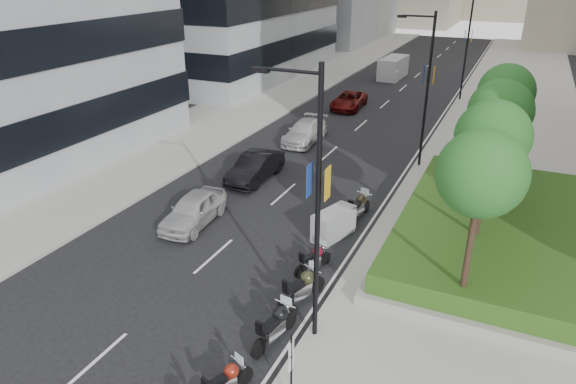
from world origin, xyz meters
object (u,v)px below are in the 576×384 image
Objects in this scene: lamp_post_1 at (425,84)px; car_a at (194,210)px; delivery_van at (393,69)px; motorcycle_5 at (334,224)px; parking_sign at (291,366)px; motorcycle_3 at (302,287)px; car_b at (255,167)px; car_c at (305,132)px; motorcycle_6 at (358,207)px; lamp_post_0 at (313,198)px; motorcycle_1 at (226,381)px; motorcycle_4 at (314,259)px; lamp_post_2 at (466,43)px; motorcycle_2 at (276,325)px; car_d at (349,100)px.

lamp_post_1 reaches higher than car_a.
lamp_post_1 is at bearing -70.22° from delivery_van.
parking_sign is at bearing -148.61° from motorcycle_5.
car_b reaches higher than motorcycle_3.
motorcycle_6 is at bearing -56.78° from car_c.
parking_sign is at bearing -47.23° from car_a.
lamp_post_0 reaches higher than motorcycle_1.
car_c is at bearing 85.78° from car_a.
lamp_post_2 is at bearing 19.23° from motorcycle_4.
delivery_van is (-6.86, 42.78, 0.38)m from motorcycle_2.
car_c reaches higher than motorcycle_4.
motorcycle_2 is 0.48× the size of car_c.
parking_sign is (0.66, -20.00, -3.61)m from lamp_post_1.
lamp_post_0 reaches higher than delivery_van.
motorcycle_1 is at bearing -74.92° from car_c.
motorcycle_6 is at bearing -18.17° from car_b.
motorcycle_3 is 7.35m from motorcycle_6.
motorcycle_4 is (-0.46, 4.45, -0.10)m from motorcycle_2.
lamp_post_1 is at bearing 18.55° from motorcycle_1.
car_d is (-0.15, 17.19, -0.08)m from car_b.
lamp_post_1 is 14.97m from car_a.
car_a reaches higher than motorcycle_2.
car_a reaches higher than motorcycle_5.
delivery_van is (-7.78, 7.05, -4.05)m from lamp_post_2.
lamp_post_2 is 2.08× the size of car_a.
parking_sign is (0.66, -38.00, -3.61)m from lamp_post_2.
motorcycle_4 is at bearing -172.00° from motorcycle_6.
parking_sign is at bearing -160.85° from motorcycle_6.
motorcycle_3 is 18.44m from car_c.
motorcycle_3 is at bearing -168.02° from motorcycle_6.
lamp_post_1 reaches higher than motorcycle_6.
motorcycle_3 is 0.54× the size of car_a.
lamp_post_0 is 4.58m from motorcycle_2.
lamp_post_1 is 20.94m from motorcycle_1.
motorcycle_1 is at bearing -79.23° from delivery_van.
parking_sign is 23.29m from car_c.
parking_sign reaches higher than car_b.
lamp_post_1 is 3.60× the size of parking_sign.
motorcycle_4 is (-1.38, -13.29, -4.53)m from lamp_post_1.
motorcycle_3 is at bearing -77.92° from delivery_van.
motorcycle_1 is (-1.19, -38.41, -4.53)m from lamp_post_2.
lamp_post_1 reaches higher than motorcycle_4.
car_b is at bearing 46.83° from motorcycle_1.
car_d is (-8.10, 28.33, -4.38)m from lamp_post_0.
motorcycle_6 is (-1.15, -26.08, -4.45)m from lamp_post_2.
car_a is 0.88× the size of car_d.
car_b reaches higher than motorcycle_2.
motorcycle_1 is 0.41× the size of car_b.
lamp_post_2 is at bearing 18.75° from motorcycle_3.
lamp_post_0 is at bearing 2.64° from motorcycle_1.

